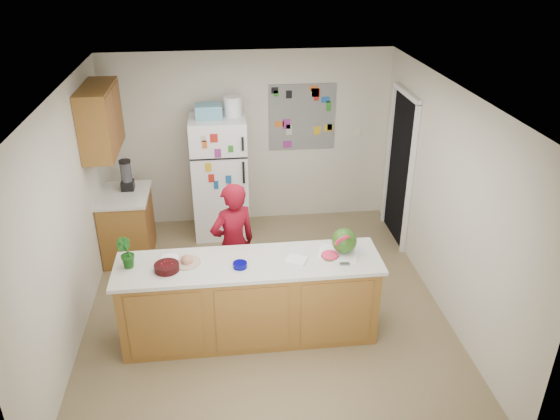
{
  "coord_description": "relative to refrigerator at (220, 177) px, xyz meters",
  "views": [
    {
      "loc": [
        -0.43,
        -5.16,
        3.84
      ],
      "look_at": [
        0.2,
        0.2,
        1.13
      ],
      "focal_mm": 35.0,
      "sensor_mm": 36.0,
      "label": 1
    }
  ],
  "objects": [
    {
      "name": "peninsula_base",
      "position": [
        0.25,
        -2.38,
        -0.41
      ],
      "size": [
        2.6,
        0.62,
        0.88
      ],
      "primitive_type": "cube",
      "color": "brown",
      "rests_on": "floor"
    },
    {
      "name": "wall_back",
      "position": [
        0.45,
        0.38,
        0.4
      ],
      "size": [
        4.0,
        0.02,
        2.5
      ],
      "primitive_type": "cube",
      "color": "beige",
      "rests_on": "ground"
    },
    {
      "name": "side_counter_base",
      "position": [
        -1.24,
        -0.53,
        -0.42
      ],
      "size": [
        0.6,
        0.8,
        0.86
      ],
      "primitive_type": "cube",
      "color": "brown",
      "rests_on": "floor"
    },
    {
      "name": "peninsula_top",
      "position": [
        0.25,
        -2.38,
        0.05
      ],
      "size": [
        2.68,
        0.7,
        0.04
      ],
      "primitive_type": "cube",
      "color": "silver",
      "rests_on": "peninsula_base"
    },
    {
      "name": "floor",
      "position": [
        0.45,
        -1.88,
        -0.86
      ],
      "size": [
        4.0,
        4.5,
        0.02
      ],
      "primitive_type": "cube",
      "color": "brown",
      "rests_on": "ground"
    },
    {
      "name": "photo_collage",
      "position": [
        1.2,
        0.36,
        0.7
      ],
      "size": [
        0.95,
        0.01,
        0.95
      ],
      "primitive_type": "cube",
      "color": "slate",
      "rests_on": "wall_back"
    },
    {
      "name": "cherry_bowl",
      "position": [
        -0.55,
        -2.44,
        0.11
      ],
      "size": [
        0.27,
        0.27,
        0.07
      ],
      "primitive_type": "cylinder",
      "rotation": [
        0.0,
        0.0,
        0.1
      ],
      "color": "black",
      "rests_on": "peninsula_top"
    },
    {
      "name": "refrigerator",
      "position": [
        0.0,
        0.0,
        0.0
      ],
      "size": [
        0.75,
        0.7,
        1.7
      ],
      "primitive_type": "cube",
      "color": "silver",
      "rests_on": "floor"
    },
    {
      "name": "keys",
      "position": [
        1.19,
        -2.54,
        0.08
      ],
      "size": [
        0.1,
        0.05,
        0.01
      ],
      "primitive_type": "cube",
      "rotation": [
        0.0,
        0.0,
        -0.09
      ],
      "color": "gray",
      "rests_on": "peninsula_top"
    },
    {
      "name": "upper_cabinets",
      "position": [
        -1.37,
        -0.58,
        1.05
      ],
      "size": [
        0.35,
        1.0,
        0.8
      ],
      "primitive_type": "cube",
      "color": "brown",
      "rests_on": "wall_left"
    },
    {
      "name": "ceiling",
      "position": [
        0.45,
        -1.88,
        1.66
      ],
      "size": [
        4.0,
        4.5,
        0.02
      ],
      "primitive_type": "cube",
      "color": "white",
      "rests_on": "wall_back"
    },
    {
      "name": "side_counter_top",
      "position": [
        -1.24,
        -0.53,
        0.03
      ],
      "size": [
        0.64,
        0.84,
        0.04
      ],
      "primitive_type": "cube",
      "color": "silver",
      "rests_on": "side_counter_base"
    },
    {
      "name": "paper_towel",
      "position": [
        0.73,
        -2.41,
        0.08
      ],
      "size": [
        0.25,
        0.24,
        0.02
      ],
      "primitive_type": "cube",
      "rotation": [
        0.0,
        0.0,
        -0.43
      ],
      "color": "silver",
      "rests_on": "peninsula_top"
    },
    {
      "name": "white_bowl",
      "position": [
        -0.53,
        -2.31,
        0.1
      ],
      "size": [
        0.24,
        0.24,
        0.06
      ],
      "primitive_type": "cylinder",
      "rotation": [
        0.0,
        0.0,
        0.41
      ],
      "color": "white",
      "rests_on": "peninsula_top"
    },
    {
      "name": "doorway",
      "position": [
        2.44,
        -0.43,
        0.17
      ],
      "size": [
        0.03,
        0.85,
        2.04
      ],
      "primitive_type": "cube",
      "color": "black",
      "rests_on": "ground"
    },
    {
      "name": "watermelon_slice",
      "position": [
        1.07,
        -2.38,
        0.09
      ],
      "size": [
        0.17,
        0.17,
        0.02
      ],
      "primitive_type": "cylinder",
      "color": "#B8362D",
      "rests_on": "cutting_board"
    },
    {
      "name": "watermelon",
      "position": [
        1.23,
        -2.31,
        0.21
      ],
      "size": [
        0.26,
        0.26,
        0.26
      ],
      "primitive_type": "sphere",
      "color": "#2D5A1A",
      "rests_on": "cutting_board"
    },
    {
      "name": "cutting_board",
      "position": [
        1.17,
        -2.33,
        0.08
      ],
      "size": [
        0.48,
        0.42,
        0.01
      ],
      "primitive_type": "cube",
      "rotation": [
        0.0,
        0.0,
        -0.35
      ],
      "color": "white",
      "rests_on": "peninsula_top"
    },
    {
      "name": "cobalt_bowl",
      "position": [
        0.16,
        -2.47,
        0.1
      ],
      "size": [
        0.17,
        0.17,
        0.05
      ],
      "primitive_type": "cylinder",
      "rotation": [
        0.0,
        0.0,
        0.19
      ],
      "color": "#000261",
      "rests_on": "peninsula_top"
    },
    {
      "name": "fridge_top_bin",
      "position": [
        -0.1,
        0.0,
        0.94
      ],
      "size": [
        0.35,
        0.28,
        0.18
      ],
      "primitive_type": "cube",
      "color": "#5999B2",
      "rests_on": "refrigerator"
    },
    {
      "name": "plate",
      "position": [
        -0.37,
        -2.33,
        0.08
      ],
      "size": [
        0.36,
        0.36,
        0.02
      ],
      "primitive_type": "cylinder",
      "rotation": [
        0.0,
        0.0,
        -0.38
      ],
      "color": "beige",
      "rests_on": "peninsula_top"
    },
    {
      "name": "wall_right",
      "position": [
        2.46,
        -1.88,
        0.4
      ],
      "size": [
        0.02,
        4.5,
        2.5
      ],
      "primitive_type": "cube",
      "color": "beige",
      "rests_on": "ground"
    },
    {
      "name": "wall_left",
      "position": [
        -1.56,
        -1.88,
        0.4
      ],
      "size": [
        0.02,
        4.5,
        2.5
      ],
      "primitive_type": "cube",
      "color": "beige",
      "rests_on": "ground"
    },
    {
      "name": "potted_plant",
      "position": [
        -0.95,
        -2.33,
        0.22
      ],
      "size": [
        0.21,
        0.19,
        0.31
      ],
      "primitive_type": "imported",
      "rotation": [
        0.0,
        0.0,
        2.8
      ],
      "color": "#0F3D09",
      "rests_on": "peninsula_top"
    },
    {
      "name": "person",
      "position": [
        0.12,
        -1.72,
        -0.1
      ],
      "size": [
        0.64,
        0.55,
        1.5
      ],
      "primitive_type": "imported",
      "rotation": [
        0.0,
        0.0,
        3.57
      ],
      "color": "maroon",
      "rests_on": "floor"
    },
    {
      "name": "blender_appliance",
      "position": [
        -1.19,
        -0.41,
        0.24
      ],
      "size": [
        0.14,
        0.14,
        0.38
      ],
      "primitive_type": "cylinder",
      "color": "black",
      "rests_on": "side_counter_top"
    }
  ]
}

